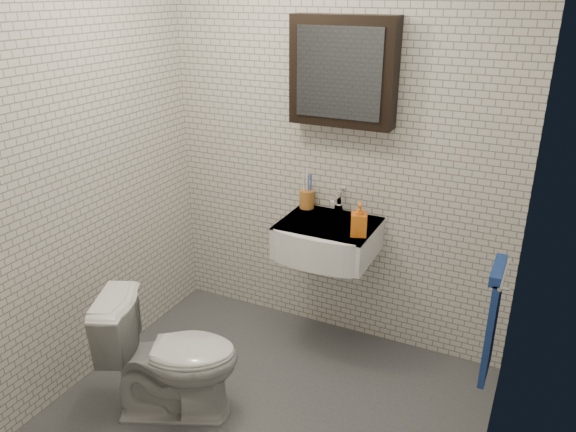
# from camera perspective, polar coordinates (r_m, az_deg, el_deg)

# --- Properties ---
(ground) EXTENTS (2.20, 2.00, 0.01)m
(ground) POSITION_cam_1_polar(r_m,az_deg,el_deg) (3.18, -2.78, -19.79)
(ground) COLOR #47494E
(ground) RESTS_ON ground
(room_shell) EXTENTS (2.22, 2.02, 2.51)m
(room_shell) POSITION_cam_1_polar(r_m,az_deg,el_deg) (2.46, -3.41, 6.39)
(room_shell) COLOR silver
(room_shell) RESTS_ON ground
(washbasin) EXTENTS (0.55, 0.50, 0.20)m
(washbasin) POSITION_cam_1_polar(r_m,az_deg,el_deg) (3.31, 3.83, -2.43)
(washbasin) COLOR white
(washbasin) RESTS_ON room_shell
(faucet) EXTENTS (0.06, 0.20, 0.15)m
(faucet) POSITION_cam_1_polar(r_m,az_deg,el_deg) (3.41, 5.15, 1.28)
(faucet) COLOR silver
(faucet) RESTS_ON washbasin
(mirror_cabinet) EXTENTS (0.60, 0.15, 0.60)m
(mirror_cabinet) POSITION_cam_1_polar(r_m,az_deg,el_deg) (3.21, 5.62, 14.38)
(mirror_cabinet) COLOR black
(mirror_cabinet) RESTS_ON room_shell
(towel_rail) EXTENTS (0.09, 0.30, 0.58)m
(towel_rail) POSITION_cam_1_polar(r_m,az_deg,el_deg) (2.79, 20.10, -9.62)
(towel_rail) COLOR silver
(towel_rail) RESTS_ON room_shell
(toothbrush_cup) EXTENTS (0.10, 0.10, 0.25)m
(toothbrush_cup) POSITION_cam_1_polar(r_m,az_deg,el_deg) (3.50, 1.93, 1.82)
(toothbrush_cup) COLOR #B26F2C
(toothbrush_cup) RESTS_ON washbasin
(soap_bottle) EXTENTS (0.11, 0.11, 0.19)m
(soap_bottle) POSITION_cam_1_polar(r_m,az_deg,el_deg) (3.12, 7.22, -0.31)
(soap_bottle) COLOR #FFA11A
(soap_bottle) RESTS_ON washbasin
(toilet) EXTENTS (0.79, 0.64, 0.70)m
(toilet) POSITION_cam_1_polar(r_m,az_deg,el_deg) (3.07, -11.76, -13.75)
(toilet) COLOR silver
(toilet) RESTS_ON ground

